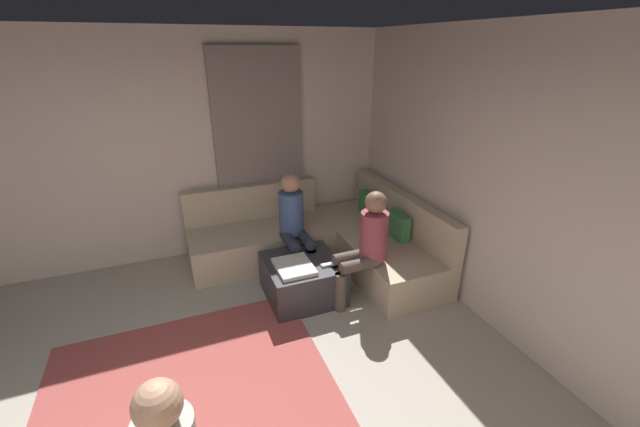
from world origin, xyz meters
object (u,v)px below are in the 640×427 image
(ottoman, at_px, (302,279))
(person_on_couch_back, at_px, (365,244))
(sectional_couch, at_px, (325,239))
(person_on_couch_side, at_px, (294,222))
(coffee_mug, at_px, (311,245))
(game_remote, at_px, (328,265))

(ottoman, bearing_deg, person_on_couch_back, 63.62)
(sectional_couch, distance_m, person_on_couch_side, 0.60)
(coffee_mug, height_order, person_on_couch_side, person_on_couch_side)
(coffee_mug, distance_m, game_remote, 0.40)
(game_remote, bearing_deg, sectional_couch, 159.59)
(ottoman, distance_m, game_remote, 0.36)
(person_on_couch_back, relative_size, person_on_couch_side, 1.00)
(sectional_couch, relative_size, person_on_couch_side, 2.12)
(ottoman, height_order, game_remote, game_remote)
(game_remote, height_order, person_on_couch_back, person_on_couch_back)
(ottoman, distance_m, person_on_couch_side, 0.66)
(coffee_mug, bearing_deg, sectional_couch, 140.18)
(game_remote, relative_size, person_on_couch_side, 0.12)
(coffee_mug, relative_size, game_remote, 0.63)
(coffee_mug, height_order, game_remote, coffee_mug)
(ottoman, bearing_deg, sectional_couch, 140.37)
(ottoman, distance_m, person_on_couch_back, 0.78)
(sectional_couch, distance_m, coffee_mug, 0.56)
(sectional_couch, relative_size, ottoman, 3.36)
(coffee_mug, relative_size, person_on_couch_back, 0.08)
(coffee_mug, height_order, person_on_couch_back, person_on_couch_back)
(ottoman, xyz_separation_m, game_remote, (0.18, 0.22, 0.22))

